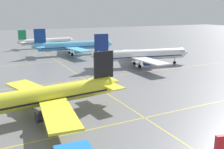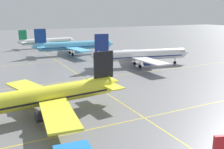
% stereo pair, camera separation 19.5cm
% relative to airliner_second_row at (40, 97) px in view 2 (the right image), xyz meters
% --- Properties ---
extents(airliner_second_row, '(37.66, 32.30, 11.70)m').
position_rel_airliner_second_row_xyz_m(airliner_second_row, '(0.00, 0.00, 0.00)').
color(airliner_second_row, yellow).
rests_on(airliner_second_row, ground).
extents(airliner_third_row, '(39.84, 33.89, 12.43)m').
position_rel_airliner_second_row_xyz_m(airliner_third_row, '(43.53, 31.37, 0.25)').
color(airliner_third_row, white).
rests_on(airliner_third_row, ground).
extents(airliner_far_left_stand, '(40.44, 34.81, 12.57)m').
position_rel_airliner_second_row_xyz_m(airliner_far_left_stand, '(29.49, 68.31, 0.30)').
color(airliner_far_left_stand, '#5BB7E5').
rests_on(airliner_far_left_stand, ground).
extents(airliner_far_right_stand, '(33.31, 28.72, 10.36)m').
position_rel_airliner_second_row_xyz_m(airliner_far_right_stand, '(23.02, 98.95, -0.46)').
color(airliner_far_right_stand, white).
rests_on(airliner_far_right_stand, ground).
extents(taxiway_markings, '(154.35, 141.87, 0.01)m').
position_rel_airliner_second_row_xyz_m(taxiway_markings, '(17.73, 6.41, -3.99)').
color(taxiway_markings, yellow).
rests_on(taxiway_markings, ground).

